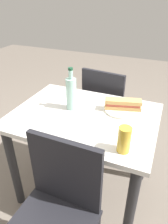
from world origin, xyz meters
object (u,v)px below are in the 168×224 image
object	(u,v)px
baguette_sandwich_near	(123,104)
beer_glass	(124,140)
dining_table	(84,131)
chair_far	(106,106)
plate_near	(122,109)
water_bottle	(71,93)
chair_near	(57,211)
knife_near	(121,104)

from	to	relation	value
baguette_sandwich_near	beer_glass	bearing A→B (deg)	-75.94
dining_table	chair_far	xyz separation A→B (m)	(-0.01, 0.55, -0.09)
plate_near	water_bottle	world-z (taller)	water_bottle
chair_far	baguette_sandwich_near	bearing A→B (deg)	-60.11
beer_glass	baguette_sandwich_near	bearing A→B (deg)	104.06
chair_far	beer_glass	bearing A→B (deg)	-67.60
dining_table	beer_glass	bearing A→B (deg)	-38.00
chair_near	plate_near	distance (m)	0.76
chair_near	knife_near	xyz separation A→B (m)	(0.11, 0.76, 0.24)
chair_near	plate_near	xyz separation A→B (m)	(0.13, 0.71, 0.23)
chair_far	chair_near	distance (m)	1.11
knife_near	beer_glass	xyz separation A→B (m)	(0.13, -0.46, 0.05)
water_bottle	plate_near	bearing A→B (deg)	18.02
chair_near	baguette_sandwich_near	distance (m)	0.77
water_bottle	baguette_sandwich_near	bearing A→B (deg)	18.02
dining_table	chair_near	world-z (taller)	chair_near
dining_table	plate_near	bearing A→B (deg)	34.70
dining_table	baguette_sandwich_near	world-z (taller)	baguette_sandwich_near
knife_near	baguette_sandwich_near	bearing A→B (deg)	-64.11
chair_near	water_bottle	world-z (taller)	water_bottle
chair_near	knife_near	size ratio (longest dim) A/B	4.80
chair_near	baguette_sandwich_near	bearing A→B (deg)	79.29
knife_near	beer_glass	size ratio (longest dim) A/B	1.27
chair_near	knife_near	world-z (taller)	chair_near
baguette_sandwich_near	water_bottle	size ratio (longest dim) A/B	0.86
dining_table	knife_near	bearing A→B (deg)	46.80
knife_near	water_bottle	xyz separation A→B (m)	(-0.31, -0.16, 0.10)
knife_near	water_bottle	size ratio (longest dim) A/B	0.62
baguette_sandwich_near	knife_near	size ratio (longest dim) A/B	1.40
chair_far	plate_near	distance (m)	0.52
dining_table	baguette_sandwich_near	distance (m)	0.32
plate_near	dining_table	bearing A→B (deg)	-145.30
chair_far	beer_glass	world-z (taller)	same
chair_far	chair_near	bearing A→B (deg)	-84.99
water_bottle	dining_table	bearing A→B (deg)	-22.02
baguette_sandwich_near	knife_near	bearing A→B (deg)	115.89
chair_far	baguette_sandwich_near	xyz separation A→B (m)	(0.23, -0.40, 0.27)
water_bottle	beer_glass	world-z (taller)	water_bottle
plate_near	knife_near	size ratio (longest dim) A/B	1.38
dining_table	water_bottle	xyz separation A→B (m)	(-0.11, 0.04, 0.25)
knife_near	chair_near	bearing A→B (deg)	-98.03
baguette_sandwich_near	water_bottle	bearing A→B (deg)	-161.98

